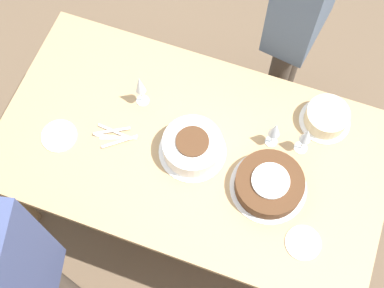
% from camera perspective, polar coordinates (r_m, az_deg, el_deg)
% --- Properties ---
extents(ground_plane, '(12.00, 12.00, 0.00)m').
position_cam_1_polar(ground_plane, '(3.11, 0.00, -5.86)').
color(ground_plane, brown).
extents(dining_table, '(1.77, 0.97, 0.74)m').
position_cam_1_polar(dining_table, '(2.50, 0.00, -1.33)').
color(dining_table, tan).
rests_on(dining_table, ground_plane).
extents(cake_center_white, '(0.30, 0.30, 0.12)m').
position_cam_1_polar(cake_center_white, '(2.35, 0.04, -0.28)').
color(cake_center_white, white).
rests_on(cake_center_white, dining_table).
extents(cake_front_chocolate, '(0.34, 0.34, 0.09)m').
position_cam_1_polar(cake_front_chocolate, '(2.33, 8.24, -4.27)').
color(cake_front_chocolate, white).
rests_on(cake_front_chocolate, dining_table).
extents(cake_back_decorated, '(0.24, 0.24, 0.09)m').
position_cam_1_polar(cake_back_decorated, '(2.50, 14.15, 2.79)').
color(cake_back_decorated, white).
rests_on(cake_back_decorated, dining_table).
extents(wine_glass_near, '(0.06, 0.06, 0.18)m').
position_cam_1_polar(wine_glass_near, '(2.33, 8.83, 1.47)').
color(wine_glass_near, silver).
rests_on(wine_glass_near, dining_table).
extents(wine_glass_far, '(0.06, 0.06, 0.19)m').
position_cam_1_polar(wine_glass_far, '(2.34, 12.07, 0.83)').
color(wine_glass_far, silver).
rests_on(wine_glass_far, dining_table).
extents(wine_glass_extra, '(0.06, 0.06, 0.21)m').
position_cam_1_polar(wine_glass_extra, '(2.40, -5.56, 6.21)').
color(wine_glass_extra, silver).
rests_on(wine_glass_extra, dining_table).
extents(dessert_plate_left, '(0.16, 0.16, 0.01)m').
position_cam_1_polar(dessert_plate_left, '(2.50, -14.00, 0.85)').
color(dessert_plate_left, white).
rests_on(dessert_plate_left, dining_table).
extents(dessert_plate_right, '(0.15, 0.15, 0.01)m').
position_cam_1_polar(dessert_plate_right, '(2.32, 11.77, -10.28)').
color(dessert_plate_right, white).
rests_on(dessert_plate_right, dining_table).
extents(fork_pile, '(0.20, 0.14, 0.01)m').
position_cam_1_polar(fork_pile, '(2.45, -8.15, 0.88)').
color(fork_pile, silver).
rests_on(fork_pile, dining_table).
extents(person_watching, '(0.28, 0.43, 1.57)m').
position_cam_1_polar(person_watching, '(2.62, 11.77, 14.25)').
color(person_watching, '#4C4238').
rests_on(person_watching, ground_plane).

